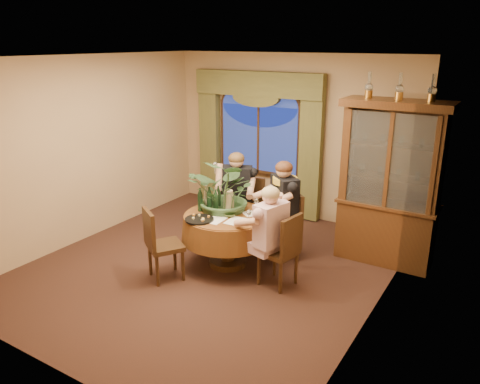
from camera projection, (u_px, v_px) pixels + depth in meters
The scene contains 37 objects.
floor at pixel (209, 267), 6.48m from camera, with size 5.00×5.00×0.00m, color black.
wall_back at pixel (291, 137), 8.07m from camera, with size 4.50×4.50×0.00m, color tan.
wall_right at pixel (381, 199), 4.92m from camera, with size 5.00×5.00×0.00m, color tan.
ceiling at pixel (204, 57), 5.61m from camera, with size 5.00×5.00×0.00m, color white.
window at pixel (259, 140), 8.34m from camera, with size 1.62×0.10×1.32m, color navy, non-canonical shape.
arched_transom at pixel (259, 95), 8.10m from camera, with size 1.60×0.06×0.44m, color navy, non-canonical shape.
drapery_left at pixel (210, 141), 8.85m from camera, with size 0.38×0.14×2.32m, color #4F4F29.
drapery_right at pixel (311, 154), 7.83m from camera, with size 0.38×0.14×2.32m, color #4F4F29.
swag_valance at pixel (257, 84), 7.97m from camera, with size 2.45×0.16×0.42m, color #4F4F29, non-canonical shape.
dining_table at pixel (228, 240), 6.44m from camera, with size 1.27×1.27×0.75m, color maroon.
china_cabinet at pixel (390, 184), 6.33m from camera, with size 1.40×0.55×2.26m, color #3D2212.
oil_lamp_left at pixel (369, 85), 6.12m from camera, with size 0.11×0.11×0.34m, color #A5722D, non-canonical shape.
oil_lamp_center at pixel (400, 86), 5.92m from camera, with size 0.11×0.11×0.34m, color #A5722D, non-canonical shape.
oil_lamp_right at pixel (433, 88), 5.73m from camera, with size 0.11×0.11×0.34m, color #A5722D, non-canonical shape.
chair_right at pixel (278, 250), 5.88m from camera, with size 0.42×0.42×0.96m, color black.
chair_back_right at pixel (283, 227), 6.61m from camera, with size 0.42×0.42×0.96m, color black.
chair_back at pixel (248, 211), 7.21m from camera, with size 0.42×0.42×0.96m, color black.
chair_front_left at pixel (165, 244), 6.04m from camera, with size 0.42×0.42×0.96m, color black.
person_pink at pixel (271, 238), 5.78m from camera, with size 0.48×0.44×1.33m, color #CAA1A8, non-canonical shape.
person_back at pixel (237, 197), 7.14m from camera, with size 0.51×0.47×1.42m, color black, non-canonical shape.
person_scarf at pixel (284, 210), 6.60m from camera, with size 0.51×0.47×1.42m, color black, non-canonical shape.
stoneware_vase at pixel (229, 201), 6.41m from camera, with size 0.16×0.16×0.29m, color gray, non-canonical shape.
centerpiece_plant at pixel (227, 165), 6.29m from camera, with size 1.00×1.11×0.87m, color #32512D.
olive_bowl at pixel (230, 215), 6.22m from camera, with size 0.15×0.15×0.05m, color #455728.
cheese_platter at pixel (199, 219), 6.11m from camera, with size 0.38×0.38×0.02m, color black.
wine_bottle_0 at pixel (218, 197), 6.49m from camera, with size 0.07×0.07×0.33m, color black.
wine_bottle_1 at pixel (216, 199), 6.43m from camera, with size 0.07×0.07×0.33m, color tan.
wine_bottle_2 at pixel (209, 198), 6.44m from camera, with size 0.07×0.07×0.33m, color black.
wine_bottle_3 at pixel (200, 200), 6.39m from camera, with size 0.07×0.07×0.33m, color black.
wine_bottle_4 at pixel (206, 197), 6.52m from camera, with size 0.07×0.07×0.33m, color tan.
wine_bottle_5 at pixel (216, 201), 6.32m from camera, with size 0.07×0.07×0.33m, color black.
tasting_paper_0 at pixel (235, 221), 6.07m from camera, with size 0.21×0.30×0.00m, color white.
tasting_paper_1 at pixel (254, 213), 6.35m from camera, with size 0.21×0.30×0.00m, color white.
tasting_paper_2 at pixel (216, 220), 6.11m from camera, with size 0.21×0.30×0.00m, color white.
wine_glass_person_pink at pixel (249, 216), 6.00m from camera, with size 0.07×0.07×0.18m, color silver, non-canonical shape.
wine_glass_person_back at pixel (232, 198), 6.68m from camera, with size 0.07×0.07×0.18m, color silver, non-canonical shape.
wine_glass_person_scarf at pixel (256, 205), 6.42m from camera, with size 0.07×0.07×0.18m, color silver, non-canonical shape.
Camera 1 is at (3.42, -4.75, 2.99)m, focal length 35.00 mm.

